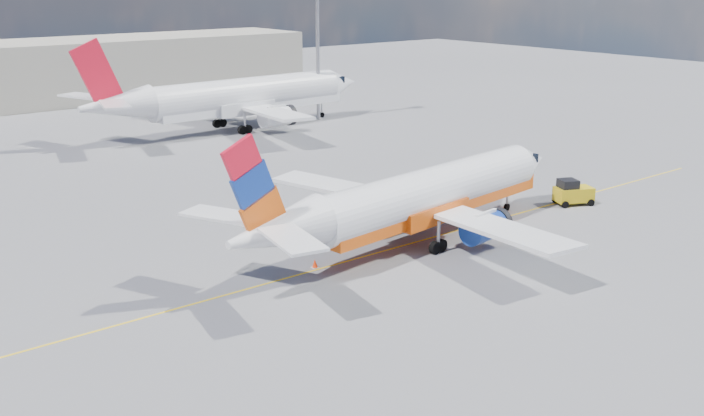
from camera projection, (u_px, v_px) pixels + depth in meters
ground at (412, 266)px, 45.76m from camera, size 240.00×240.00×0.00m
taxi_line at (378, 252)px, 48.00m from camera, size 70.00×0.15×0.01m
terminal_main at (56, 71)px, 103.83m from camera, size 70.00×14.00×8.00m
main_jet at (421, 197)px, 49.12m from camera, size 29.50×23.15×8.93m
second_jet at (239, 97)px, 85.09m from camera, size 35.17×27.79×10.66m
gse_tug at (572, 193)px, 57.78m from camera, size 3.08×2.60×1.93m
traffic_cone at (315, 264)px, 45.45m from camera, size 0.37×0.37×0.52m
floodlight_mast at (317, 16)px, 88.73m from camera, size 1.44×1.44×19.74m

